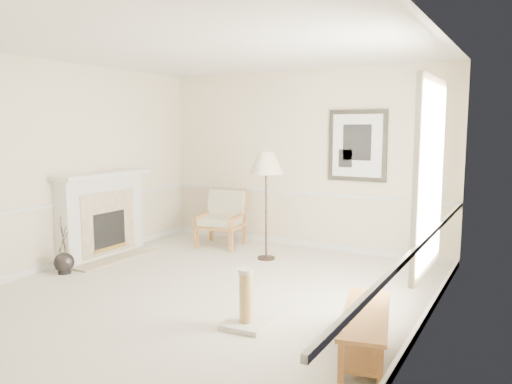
% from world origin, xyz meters
% --- Properties ---
extents(ground, '(5.50, 5.50, 0.00)m').
position_xyz_m(ground, '(0.00, 0.00, 0.00)').
color(ground, silver).
rests_on(ground, ground).
extents(room, '(5.04, 5.54, 2.92)m').
position_xyz_m(room, '(0.14, 0.08, 1.87)').
color(room, beige).
rests_on(room, ground).
extents(fireplace, '(0.64, 1.64, 1.31)m').
position_xyz_m(fireplace, '(-2.34, 0.60, 0.64)').
color(fireplace, white).
rests_on(fireplace, ground).
extents(floor_vase, '(0.27, 0.27, 0.79)m').
position_xyz_m(floor_vase, '(-2.15, -0.30, 0.15)').
color(floor_vase, black).
rests_on(floor_vase, ground).
extents(armchair, '(0.82, 0.86, 0.93)m').
position_xyz_m(armchair, '(-1.19, 2.19, 0.50)').
color(armchair, '#A96F36').
rests_on(armchair, ground).
extents(floor_lamp, '(0.59, 0.59, 1.62)m').
position_xyz_m(floor_lamp, '(-0.11, 1.72, 1.41)').
color(floor_lamp, black).
rests_on(floor_lamp, ground).
extents(bench, '(0.69, 1.36, 0.37)m').
position_xyz_m(bench, '(2.15, -0.63, 0.25)').
color(bench, '#A96F36').
rests_on(bench, ground).
extents(scratching_post, '(0.44, 0.44, 0.59)m').
position_xyz_m(scratching_post, '(0.94, -0.66, 0.19)').
color(scratching_post, beige).
rests_on(scratching_post, ground).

